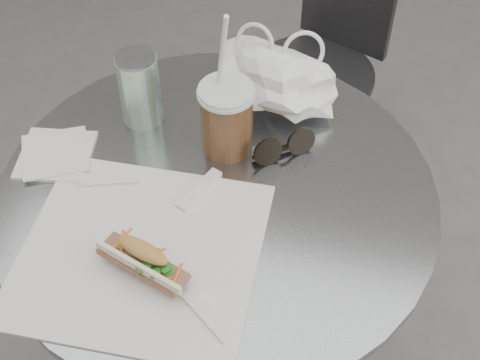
% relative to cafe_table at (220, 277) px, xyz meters
% --- Properties ---
extents(cafe_table, '(0.76, 0.76, 0.74)m').
position_rel_cafe_table_xyz_m(cafe_table, '(0.00, 0.00, 0.00)').
color(cafe_table, slate).
rests_on(cafe_table, ground).
extents(chair_far, '(0.36, 0.39, 0.66)m').
position_rel_cafe_table_xyz_m(chair_far, '(0.06, 0.78, -0.17)').
color(chair_far, '#2F2F31').
rests_on(chair_far, ground).
extents(sandwich_paper, '(0.40, 0.38, 0.00)m').
position_rel_cafe_table_xyz_m(sandwich_paper, '(-0.08, -0.16, 0.28)').
color(sandwich_paper, white).
rests_on(sandwich_paper, cafe_table).
extents(banh_mi, '(0.19, 0.12, 0.06)m').
position_rel_cafe_table_xyz_m(banh_mi, '(-0.06, -0.19, 0.31)').
color(banh_mi, '#AE7E42').
rests_on(banh_mi, sandwich_paper).
extents(iced_coffee, '(0.10, 0.10, 0.29)m').
position_rel_cafe_table_xyz_m(iced_coffee, '(-0.01, 0.11, 0.34)').
color(iced_coffee, brown).
rests_on(iced_coffee, cafe_table).
extents(sunglasses, '(0.11, 0.09, 0.05)m').
position_rel_cafe_table_xyz_m(sunglasses, '(0.09, 0.11, 0.29)').
color(sunglasses, black).
rests_on(sunglasses, cafe_table).
extents(plastic_bag, '(0.24, 0.19, 0.11)m').
position_rel_cafe_table_xyz_m(plastic_bag, '(0.04, 0.24, 0.33)').
color(plastic_bag, white).
rests_on(plastic_bag, cafe_table).
extents(napkin_stack, '(0.16, 0.16, 0.01)m').
position_rel_cafe_table_xyz_m(napkin_stack, '(-0.30, -0.00, 0.28)').
color(napkin_stack, white).
rests_on(napkin_stack, cafe_table).
extents(drink_can, '(0.08, 0.08, 0.14)m').
position_rel_cafe_table_xyz_m(drink_can, '(-0.19, 0.14, 0.35)').
color(drink_can, '#518B5A').
rests_on(drink_can, cafe_table).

